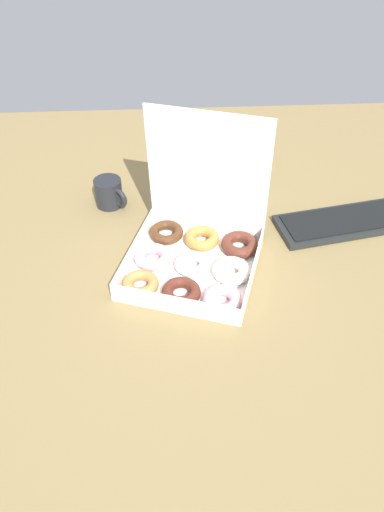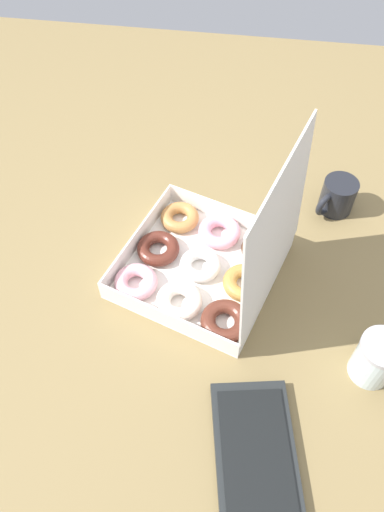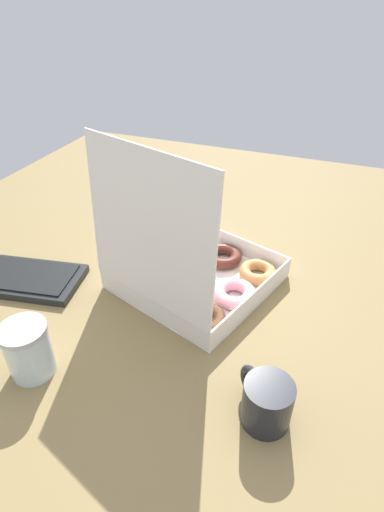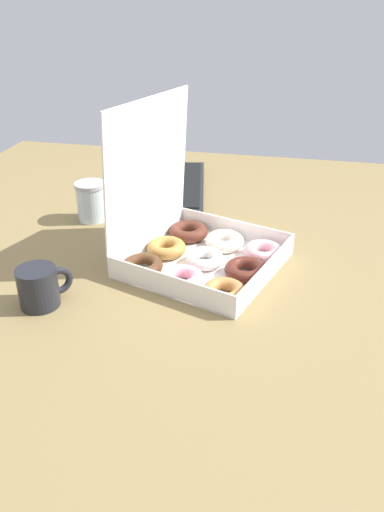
{
  "view_description": "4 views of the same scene",
  "coord_description": "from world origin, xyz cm",
  "px_view_note": "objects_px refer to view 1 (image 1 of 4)",
  "views": [
    {
      "loc": [
        0.41,
        -93.16,
        85.99
      ],
      "look_at": [
        5.82,
        -0.54,
        3.38
      ],
      "focal_mm": 35.0,
      "sensor_mm": 36.0,
      "label": 1
    },
    {
      "loc": [
        66.78,
        5.17,
        88.78
      ],
      "look_at": [
        5.98,
        -3.39,
        5.62
      ],
      "focal_mm": 35.0,
      "sensor_mm": 36.0,
      "label": 2
    },
    {
      "loc": [
        -19.71,
        66.97,
        58.38
      ],
      "look_at": [
        7.76,
        -4.39,
        5.03
      ],
      "focal_mm": 28.0,
      "sensor_mm": 36.0,
      "label": 3
    },
    {
      "loc": [
        -92.12,
        -19.42,
        57.07
      ],
      "look_at": [
        3.32,
        0.81,
        3.25
      ],
      "focal_mm": 35.0,
      "sensor_mm": 36.0,
      "label": 4
    }
  ],
  "objects_px": {
    "keyboard": "(350,221)",
    "coffee_mug": "(108,193)",
    "glass_jar": "(246,175)",
    "donut_box": "(194,252)"
  },
  "relations": [
    {
      "from": "donut_box",
      "to": "keyboard",
      "type": "relative_size",
      "value": 0.89
    },
    {
      "from": "donut_box",
      "to": "keyboard",
      "type": "xyz_separation_m",
      "value": [
        0.45,
        0.14,
        -0.03
      ]
    },
    {
      "from": "donut_box",
      "to": "coffee_mug",
      "type": "xyz_separation_m",
      "value": [
        -0.23,
        0.27,
        0.0
      ]
    },
    {
      "from": "coffee_mug",
      "to": "glass_jar",
      "type": "bearing_deg",
      "value": 7.67
    },
    {
      "from": "keyboard",
      "to": "glass_jar",
      "type": "relative_size",
      "value": 4.21
    },
    {
      "from": "glass_jar",
      "to": "donut_box",
      "type": "bearing_deg",
      "value": -118.44
    },
    {
      "from": "keyboard",
      "to": "coffee_mug",
      "type": "bearing_deg",
      "value": 169.01
    },
    {
      "from": "keyboard",
      "to": "glass_jar",
      "type": "height_order",
      "value": "glass_jar"
    },
    {
      "from": "keyboard",
      "to": "donut_box",
      "type": "bearing_deg",
      "value": -162.49
    },
    {
      "from": "keyboard",
      "to": "coffee_mug",
      "type": "height_order",
      "value": "coffee_mug"
    }
  ]
}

